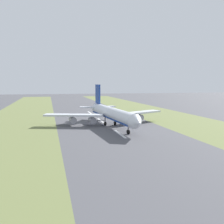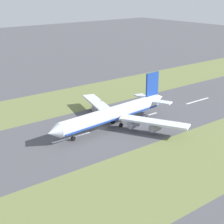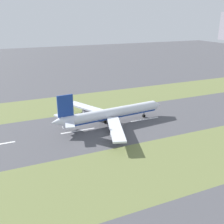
% 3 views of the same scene
% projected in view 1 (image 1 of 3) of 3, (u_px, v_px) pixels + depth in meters
% --- Properties ---
extents(ground_plane, '(800.00, 800.00, 0.00)m').
position_uv_depth(ground_plane, '(111.00, 128.00, 124.22)').
color(ground_plane, '#4C4C51').
extents(grass_median_west, '(40.00, 600.00, 0.01)m').
position_uv_depth(grass_median_west, '(196.00, 124.00, 134.79)').
color(grass_median_west, olive).
rests_on(grass_median_west, ground).
extents(grass_median_east, '(40.00, 600.00, 0.01)m').
position_uv_depth(grass_median_east, '(10.00, 132.00, 113.65)').
color(grass_median_east, olive).
rests_on(grass_median_east, ground).
extents(centreline_dash_near, '(1.20, 18.00, 0.01)m').
position_uv_depth(centreline_dash_near, '(90.00, 113.00, 185.78)').
color(centreline_dash_near, silver).
rests_on(centreline_dash_near, ground).
extents(centreline_dash_mid, '(1.20, 18.00, 0.01)m').
position_uv_depth(centreline_dash_mid, '(101.00, 121.00, 147.15)').
color(centreline_dash_mid, silver).
rests_on(centreline_dash_mid, ground).
extents(centreline_dash_far, '(1.20, 18.00, 0.01)m').
position_uv_depth(centreline_dash_far, '(120.00, 134.00, 108.52)').
color(centreline_dash_far, silver).
rests_on(centreline_dash_far, ground).
extents(airplane_main_jet, '(63.92, 67.22, 20.20)m').
position_uv_depth(airplane_main_jet, '(111.00, 114.00, 129.33)').
color(airplane_main_jet, silver).
rests_on(airplane_main_jet, ground).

